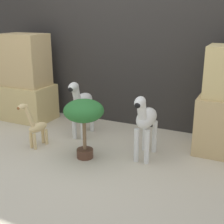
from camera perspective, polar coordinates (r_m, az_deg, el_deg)
ground_plane at (r=3.31m, az=-6.28°, el=-9.29°), size 14.00×14.00×0.00m
wall_back at (r=4.21m, az=3.24°, el=12.30°), size 6.40×0.08×2.20m
rock_pillar_left at (r=4.62m, az=-15.32°, el=5.46°), size 0.70×0.51×1.22m
zebra_right at (r=3.26m, az=6.15°, el=-1.45°), size 0.21×0.58×0.74m
zebra_left at (r=3.86m, az=-5.60°, el=1.66°), size 0.24×0.58×0.74m
giraffe_figurine at (r=3.68m, az=-13.79°, el=-2.59°), size 0.15×0.39×0.56m
potted_palm_front at (r=3.24m, az=-5.20°, el=-0.36°), size 0.42×0.42×0.65m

